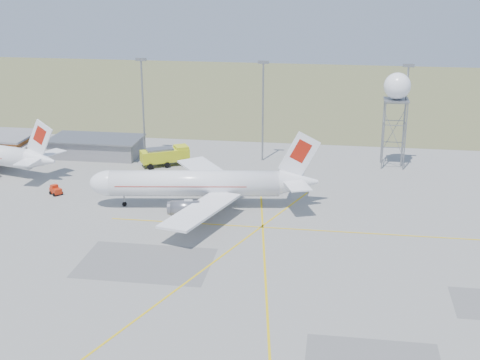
# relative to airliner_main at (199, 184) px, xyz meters

# --- Properties ---
(ground) EXTENTS (400.00, 400.00, 0.00)m
(ground) POSITION_rel_airliner_main_xyz_m (17.33, -37.55, -4.00)
(ground) COLOR #9A9A95
(ground) RESTS_ON ground
(grass_strip) EXTENTS (400.00, 120.00, 0.03)m
(grass_strip) POSITION_rel_airliner_main_xyz_m (17.33, 102.45, -3.98)
(grass_strip) COLOR #586939
(grass_strip) RESTS_ON ground
(building_grey) EXTENTS (19.00, 10.00, 3.90)m
(building_grey) POSITION_rel_airliner_main_xyz_m (-27.67, 26.45, -2.02)
(building_grey) COLOR gray
(building_grey) RESTS_ON ground
(mast_a) EXTENTS (2.20, 0.50, 20.50)m
(mast_a) POSITION_rel_airliner_main_xyz_m (-17.67, 28.45, 8.07)
(mast_a) COLOR gray
(mast_a) RESTS_ON ground
(mast_b) EXTENTS (2.20, 0.50, 20.50)m
(mast_b) POSITION_rel_airliner_main_xyz_m (7.33, 28.45, 8.07)
(mast_b) COLOR gray
(mast_b) RESTS_ON ground
(mast_c) EXTENTS (2.20, 0.50, 20.50)m
(mast_c) POSITION_rel_airliner_main_xyz_m (35.33, 28.45, 8.07)
(mast_c) COLOR gray
(mast_c) RESTS_ON ground
(airliner_main) EXTENTS (38.29, 36.90, 13.04)m
(airliner_main) POSITION_rel_airliner_main_xyz_m (0.00, 0.00, 0.00)
(airliner_main) COLOR white
(airliner_main) RESTS_ON ground
(radar_tower) EXTENTS (5.20, 5.20, 18.82)m
(radar_tower) POSITION_rel_airliner_main_xyz_m (33.46, 28.23, 6.56)
(radar_tower) COLOR gray
(radar_tower) RESTS_ON ground
(fire_truck) EXTENTS (9.91, 7.38, 3.82)m
(fire_truck) POSITION_rel_airliner_main_xyz_m (-11.34, 21.95, -2.16)
(fire_truck) COLOR #C3CC18
(fire_truck) RESTS_ON ground
(baggage_tug) EXTENTS (2.65, 2.61, 1.69)m
(baggage_tug) POSITION_rel_airliner_main_xyz_m (-26.26, 2.02, -3.36)
(baggage_tug) COLOR #B6250D
(baggage_tug) RESTS_ON ground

